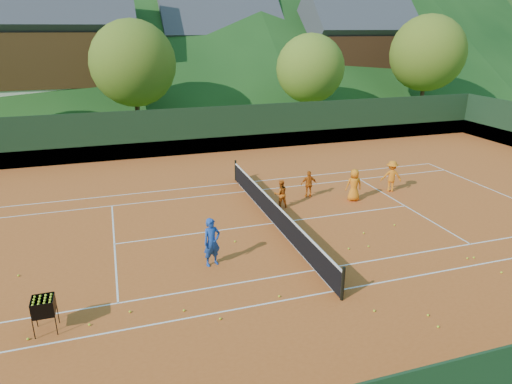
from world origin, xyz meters
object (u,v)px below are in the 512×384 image
object	(u,v)px
chalet_left	(57,52)
student_d	(391,176)
student_c	(354,185)
coach	(212,242)
student_b	(309,184)
tennis_net	(274,212)
chalet_mid	(220,54)
student_a	(281,194)
ball_hopper	(43,307)
chalet_right	(353,51)

from	to	relation	value
chalet_left	student_d	bearing A→B (deg)	-58.92
student_c	coach	bearing A→B (deg)	37.89
student_b	tennis_net	xyz separation A→B (m)	(-2.67, -2.45, -0.15)
coach	student_b	xyz separation A→B (m)	(5.88, 5.12, -0.20)
student_d	chalet_left	world-z (taller)	chalet_left
coach	chalet_left	world-z (taller)	chalet_left
student_d	chalet_mid	world-z (taller)	chalet_mid
student_a	ball_hopper	bearing A→B (deg)	36.16
chalet_mid	ball_hopper	bearing A→B (deg)	-110.13
student_a	tennis_net	bearing A→B (deg)	61.47
coach	ball_hopper	size ratio (longest dim) A/B	1.71
coach	student_d	distance (m)	11.12
coach	chalet_right	xyz separation A→B (m)	(23.21, 32.67, 4.38)
student_b	chalet_right	size ratio (longest dim) A/B	0.11
student_d	chalet_right	size ratio (longest dim) A/B	0.13
tennis_net	chalet_mid	xyz separation A→B (m)	(6.00, 34.00, 4.47)
student_d	chalet_left	size ratio (longest dim) A/B	0.11
student_a	student_b	world-z (taller)	student_b
ball_hopper	chalet_left	bearing A→B (deg)	92.87
student_b	tennis_net	size ratio (longest dim) A/B	0.11
chalet_right	coach	bearing A→B (deg)	-125.39
student_b	chalet_right	bearing A→B (deg)	-109.81
student_c	chalet_left	size ratio (longest dim) A/B	0.11
student_d	tennis_net	distance (m)	7.17
ball_hopper	tennis_net	bearing A→B (deg)	30.63
student_c	ball_hopper	xyz separation A→B (m)	(-12.72, -6.26, -0.02)
coach	student_b	bearing A→B (deg)	25.11
student_c	chalet_mid	bearing A→B (deg)	-82.60
chalet_right	tennis_net	bearing A→B (deg)	-123.69
student_b	chalet_mid	size ratio (longest dim) A/B	0.10
chalet_left	tennis_net	bearing A→B (deg)	-71.57
chalet_left	coach	bearing A→B (deg)	-78.26
chalet_mid	coach	bearing A→B (deg)	-104.10
student_b	chalet_left	size ratio (longest dim) A/B	0.09
student_b	student_c	size ratio (longest dim) A/B	0.85
student_a	student_b	distance (m)	1.95
student_d	tennis_net	size ratio (longest dim) A/B	0.13
tennis_net	chalet_right	distance (m)	36.37
chalet_right	chalet_mid	bearing A→B (deg)	164.05
ball_hopper	chalet_mid	xyz separation A→B (m)	(14.25, 38.88, 4.22)
coach	student_c	bearing A→B (deg)	11.83
coach	chalet_mid	xyz separation A→B (m)	(9.21, 36.67, 4.12)
chalet_left	chalet_right	bearing A→B (deg)	0.00
ball_hopper	chalet_right	bearing A→B (deg)	51.00
coach	chalet_left	xyz separation A→B (m)	(-6.79, 32.67, 4.77)
chalet_right	chalet_left	bearing A→B (deg)	-180.00
ball_hopper	coach	bearing A→B (deg)	23.69
student_b	student_d	xyz separation A→B (m)	(4.22, -0.47, 0.13)
student_b	ball_hopper	size ratio (longest dim) A/B	1.30
coach	student_c	size ratio (longest dim) A/B	1.12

